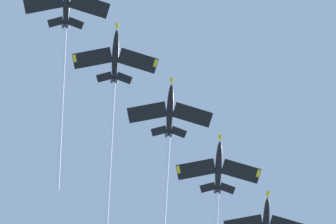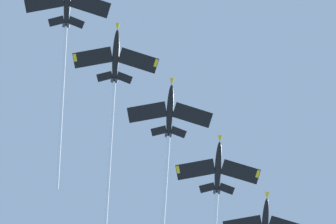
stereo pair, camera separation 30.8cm
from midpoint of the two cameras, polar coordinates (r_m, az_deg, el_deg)
The scene contains 4 objects.
jet_lead at distance 170.54m, azimuth -8.00°, elevation 5.95°, with size 51.03×20.19×9.45m.
jet_second at distance 169.84m, azimuth -4.28°, elevation 0.80°, with size 55.57×20.19×11.05m.
jet_third at distance 170.82m, azimuth -0.01°, elevation -3.71°, with size 50.53×20.19×9.65m.
jet_fourth at distance 173.27m, azimuth 3.86°, elevation -7.56°, with size 46.52×20.19×9.77m.
Camera 1 is at (27.98, 10.59, 1.78)m, focal length 77.99 mm.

